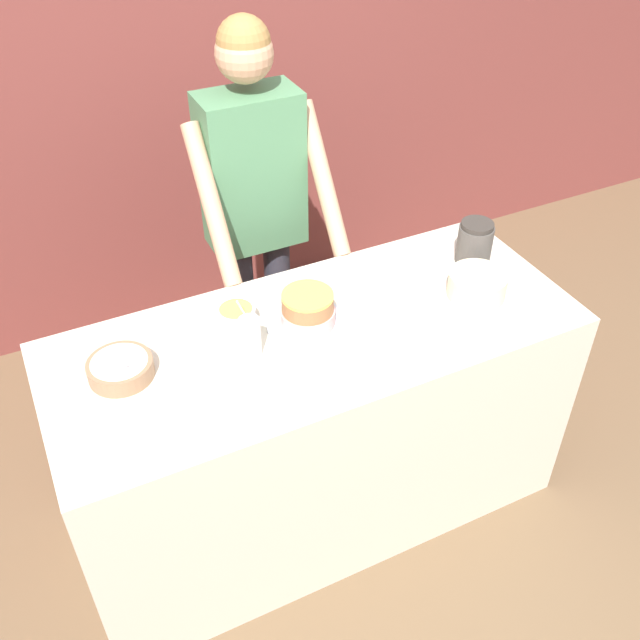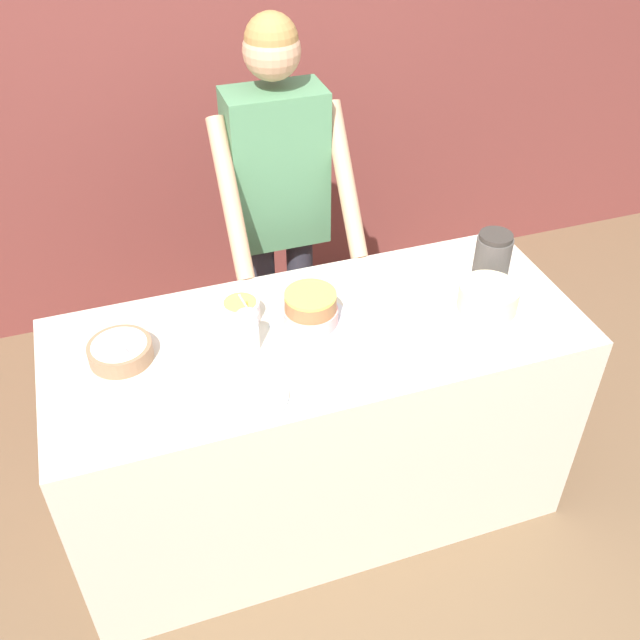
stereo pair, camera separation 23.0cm
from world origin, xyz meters
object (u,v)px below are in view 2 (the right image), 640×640
frosting_bowl_yellow (241,310)px  cake (311,311)px  drinking_glass (248,331)px  person_baker (278,190)px  frosting_bowl_white (120,351)px  frosting_bowl_pink (488,297)px  ceramic_plate (244,396)px  stoneware_jar (493,254)px

frosting_bowl_yellow → cake: bearing=-25.6°
drinking_glass → person_baker: bearing=66.8°
person_baker → frosting_bowl_white: (-0.71, -0.64, -0.12)m
frosting_bowl_yellow → drinking_glass: 0.16m
person_baker → frosting_bowl_pink: 0.95m
drinking_glass → ceramic_plate: (-0.07, -0.21, -0.06)m
frosting_bowl_pink → ceramic_plate: (-0.91, -0.16, -0.04)m
person_baker → frosting_bowl_white: size_ratio=8.54×
cake → frosting_bowl_white: size_ratio=1.39×
ceramic_plate → drinking_glass: bearing=71.8°
frosting_bowl_white → frosting_bowl_yellow: (0.41, 0.08, 0.01)m
person_baker → frosting_bowl_white: 0.97m
drinking_glass → ceramic_plate: 0.24m
stoneware_jar → person_baker: bearing=137.1°
drinking_glass → frosting_bowl_white: bearing=168.4°
cake → frosting_bowl_white: frosting_bowl_white is taller
frosting_bowl_pink → drinking_glass: (-0.84, 0.06, 0.02)m
frosting_bowl_white → frosting_bowl_pink: 1.24m
ceramic_plate → cake: bearing=42.1°
person_baker → frosting_bowl_pink: (0.52, -0.78, -0.10)m
frosting_bowl_yellow → frosting_bowl_white: bearing=-169.6°
frosting_bowl_yellow → drinking_glass: size_ratio=1.01×
person_baker → frosting_bowl_yellow: 0.65m
frosting_bowl_white → frosting_bowl_yellow: frosting_bowl_yellow is taller
cake → frosting_bowl_yellow: bearing=154.4°
cake → frosting_bowl_white: bearing=177.4°
person_baker → frosting_bowl_yellow: (-0.30, -0.57, -0.11)m
person_baker → stoneware_jar: person_baker is taller
drinking_glass → cake: bearing=13.4°
person_baker → drinking_glass: person_baker is taller
frosting_bowl_white → ceramic_plate: (0.33, -0.30, -0.03)m
frosting_bowl_pink → ceramic_plate: bearing=-170.1°
frosting_bowl_pink → drinking_glass: size_ratio=1.46×
ceramic_plate → frosting_bowl_white: bearing=138.0°
frosting_bowl_pink → stoneware_jar: size_ratio=1.25×
person_baker → ceramic_plate: bearing=-112.1°
frosting_bowl_pink → ceramic_plate: frosting_bowl_pink is taller
frosting_bowl_yellow → frosting_bowl_pink: frosting_bowl_yellow is taller
frosting_bowl_pink → drinking_glass: drinking_glass is taller
frosting_bowl_yellow → stoneware_jar: bearing=-1.7°
cake → frosting_bowl_pink: size_ratio=1.37×
cake → stoneware_jar: size_ratio=1.70×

